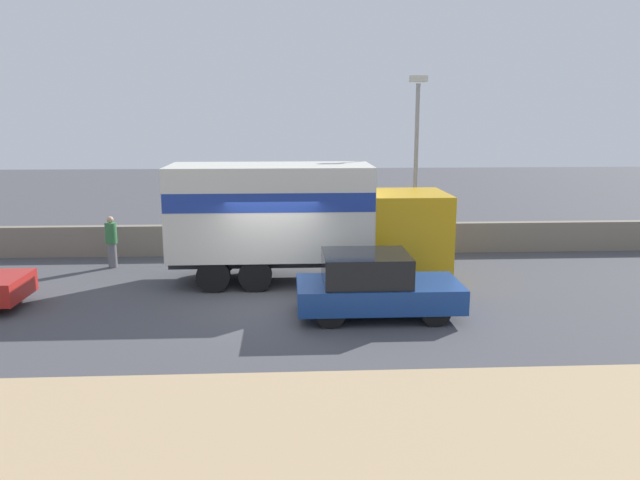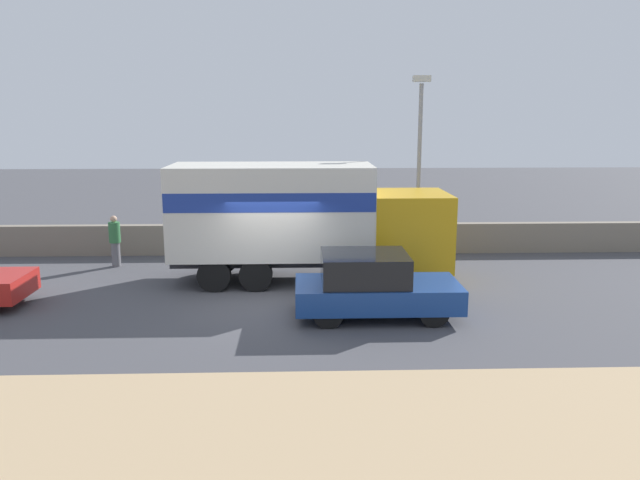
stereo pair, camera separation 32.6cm
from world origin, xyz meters
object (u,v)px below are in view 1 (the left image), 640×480
(box_truck, at_px, (300,216))
(pedestrian, at_px, (111,241))
(car_hatchback, at_px, (374,285))
(street_lamp, at_px, (416,153))

(box_truck, relative_size, pedestrian, 4.81)
(box_truck, bearing_deg, car_hatchback, -62.71)
(street_lamp, height_order, box_truck, street_lamp)
(street_lamp, height_order, pedestrian, street_lamp)
(box_truck, xyz_separation_m, car_hatchback, (1.70, -3.30, -1.17))
(box_truck, xyz_separation_m, pedestrian, (-5.90, 1.94, -1.08))
(pedestrian, bearing_deg, box_truck, -18.22)
(box_truck, bearing_deg, pedestrian, 161.78)
(pedestrian, bearing_deg, street_lamp, 5.36)
(box_truck, relative_size, car_hatchback, 2.02)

